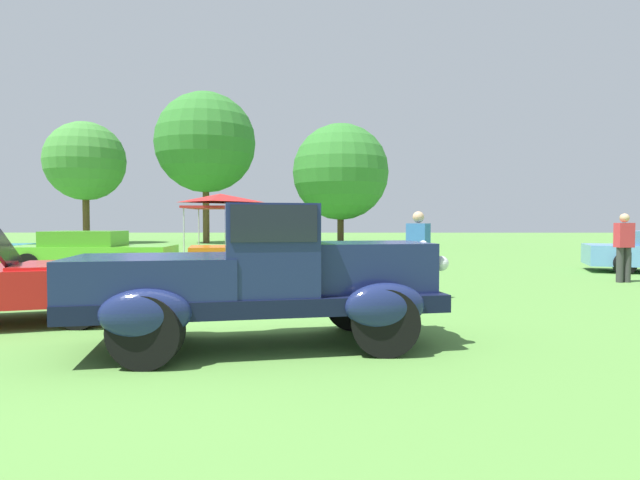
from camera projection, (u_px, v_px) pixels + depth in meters
The scene contains 11 objects.
ground_plane at pixel (221, 343), 6.32m from camera, with size 120.00×120.00×0.00m, color #568C3D.
feature_pickup_truck at pixel (262, 274), 6.15m from camera, with size 4.49×2.46×1.70m.
show_car_lime at pixel (90, 253), 14.56m from camera, with size 4.57×1.85×1.22m.
show_car_orange at pixel (261, 253), 14.58m from camera, with size 4.24×2.43×1.22m.
spectator_near_truck at pixel (418, 252), 9.80m from camera, with size 0.46×0.43×1.69m.
spectator_between_cars at pixel (624, 245), 12.57m from camera, with size 0.43×0.29×1.69m.
spectator_by_row at pixel (264, 248), 11.32m from camera, with size 0.46×0.45×1.69m.
canopy_tent_left_field at pixel (220, 200), 22.64m from camera, with size 2.83×2.83×2.71m.
treeline_far_left at pixel (85, 161), 34.27m from camera, with size 5.23×5.23×8.12m.
treeline_mid_left at pixel (205, 143), 34.69m from camera, with size 6.75×6.75×10.18m.
treeline_center at pixel (341, 172), 34.70m from camera, with size 6.48×6.48×8.06m.
Camera 1 is at (1.27, -6.26, 1.51)m, focal length 28.86 mm.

